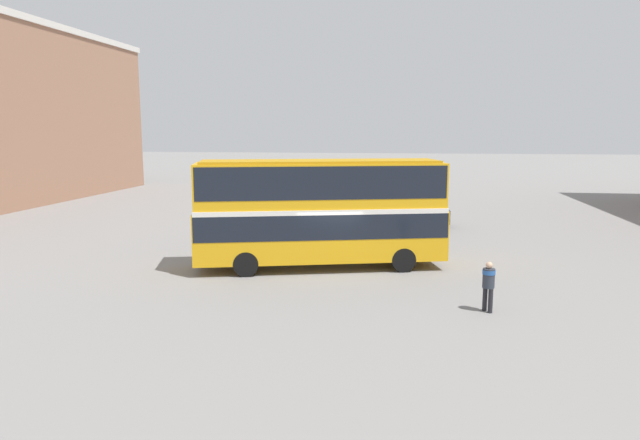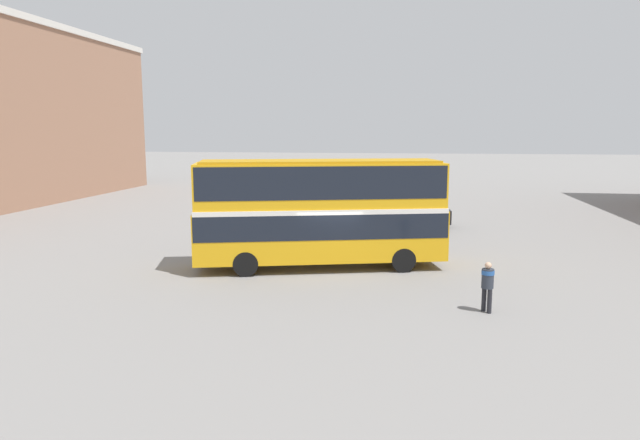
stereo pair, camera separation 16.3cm
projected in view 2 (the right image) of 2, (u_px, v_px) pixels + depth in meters
The scene contains 4 objects.
ground_plane at pixel (333, 270), 23.18m from camera, with size 240.00×240.00×0.00m, color gray.
double_decker_bus at pixel (320, 207), 23.24m from camera, with size 10.42×5.00×4.44m.
pedestrian_foreground at pixel (488, 282), 17.71m from camera, with size 0.55×0.55×1.61m.
parked_car_kerb_near at pixel (415, 213), 33.57m from camera, with size 4.26×2.17×1.64m.
Camera 2 is at (2.97, -22.39, 5.64)m, focal length 32.00 mm.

